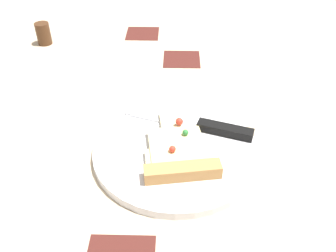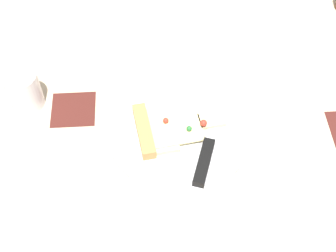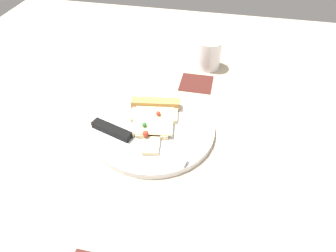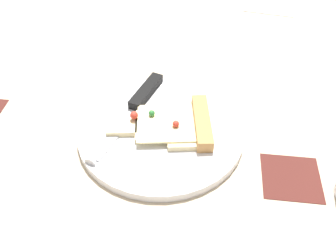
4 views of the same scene
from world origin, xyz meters
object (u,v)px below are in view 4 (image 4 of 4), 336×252
at_px(plate, 161,131).
at_px(pizza_slice, 176,124).
at_px(knife, 135,106).
at_px(napkin, 270,3).

relative_size(plate, pizza_slice, 1.55).
xyz_separation_m(plate, pizza_slice, (0.00, -0.03, 0.02)).
bearing_deg(plate, pizza_slice, -81.01).
bearing_deg(knife, napkin, -101.65).
bearing_deg(napkin, knife, 150.11).
relative_size(pizza_slice, knife, 0.78).
bearing_deg(pizza_slice, plate, 90.38).
relative_size(plate, napkin, 2.19).
bearing_deg(knife, pizza_slice, 171.77).
bearing_deg(napkin, plate, 156.83).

